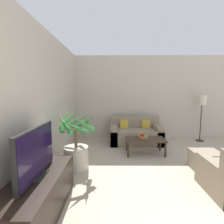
# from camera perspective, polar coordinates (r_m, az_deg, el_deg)

# --- Properties ---
(wall_back) EXTENTS (8.52, 0.06, 2.70)m
(wall_back) POSITION_cam_1_polar(r_m,az_deg,el_deg) (6.20, 21.54, 4.40)
(wall_back) COLOR #BCB2A3
(wall_back) RESTS_ON ground_plane
(wall_left) EXTENTS (0.06, 7.84, 2.70)m
(wall_left) POSITION_cam_1_polar(r_m,az_deg,el_deg) (2.92, -25.13, 1.81)
(wall_left) COLOR #BCB2A3
(wall_left) RESTS_ON ground_plane
(tv_console) EXTENTS (0.53, 1.49, 0.53)m
(tv_console) POSITION_cam_1_polar(r_m,az_deg,el_deg) (2.60, -22.89, -24.04)
(tv_console) COLOR black
(tv_console) RESTS_ON ground_plane
(television) EXTENTS (0.18, 0.97, 0.62)m
(television) POSITION_cam_1_polar(r_m,az_deg,el_deg) (2.36, -23.49, -12.04)
(television) COLOR black
(television) RESTS_ON tv_console
(potted_palm) EXTENTS (0.82, 0.82, 1.25)m
(potted_palm) POSITION_cam_1_polar(r_m,az_deg,el_deg) (3.64, -11.62, -11.23)
(potted_palm) COLOR #ADA393
(potted_palm) RESTS_ON ground_plane
(sofa_loveseat) EXTENTS (1.51, 0.83, 0.77)m
(sofa_loveseat) POSITION_cam_1_polar(r_m,az_deg,el_deg) (5.36, 7.73, -7.18)
(sofa_loveseat) COLOR gray
(sofa_loveseat) RESTS_ON ground_plane
(floor_lamp) EXTENTS (0.26, 0.26, 1.44)m
(floor_lamp) POSITION_cam_1_polar(r_m,az_deg,el_deg) (6.04, 27.29, 2.46)
(floor_lamp) COLOR #2D2823
(floor_lamp) RESTS_ON ground_plane
(coffee_table) EXTENTS (0.98, 0.56, 0.39)m
(coffee_table) POSITION_cam_1_polar(r_m,az_deg,el_deg) (4.50, 10.77, -9.17)
(coffee_table) COLOR #38281E
(coffee_table) RESTS_ON ground_plane
(fruit_bowl) EXTENTS (0.26, 0.26, 0.06)m
(fruit_bowl) POSITION_cam_1_polar(r_m,az_deg,el_deg) (4.54, 10.05, -7.98)
(fruit_bowl) COLOR #997A4C
(fruit_bowl) RESTS_ON coffee_table
(apple_red) EXTENTS (0.08, 0.08, 0.08)m
(apple_red) POSITION_cam_1_polar(r_m,az_deg,el_deg) (4.45, 10.05, -7.36)
(apple_red) COLOR red
(apple_red) RESTS_ON fruit_bowl
(apple_green) EXTENTS (0.07, 0.07, 0.07)m
(apple_green) POSITION_cam_1_polar(r_m,az_deg,el_deg) (4.53, 10.30, -7.15)
(apple_green) COLOR olive
(apple_green) RESTS_ON fruit_bowl
(orange_fruit) EXTENTS (0.08, 0.08, 0.08)m
(orange_fruit) POSITION_cam_1_polar(r_m,az_deg,el_deg) (4.54, 9.23, -7.04)
(orange_fruit) COLOR orange
(orange_fruit) RESTS_ON fruit_bowl
(ottoman) EXTENTS (0.54, 0.49, 0.38)m
(ottoman) POSITION_cam_1_polar(r_m,az_deg,el_deg) (4.08, 28.34, -13.81)
(ottoman) COLOR gray
(ottoman) RESTS_ON ground_plane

